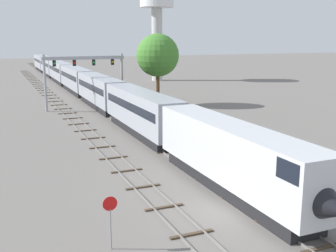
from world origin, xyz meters
name	(u,v)px	position (x,y,z in m)	size (l,w,h in m)	color
ground_plane	(228,211)	(0.00, 0.00, 0.00)	(400.00, 400.00, 0.00)	slate
track_main	(77,92)	(2.00, 60.00, 0.07)	(2.60, 200.00, 0.16)	slate
track_near	(65,111)	(-3.50, 40.00, 0.07)	(2.60, 160.00, 0.16)	slate
passenger_train	(76,79)	(2.00, 60.55, 2.61)	(3.04, 133.84, 4.80)	silver
signal_gantry	(84,69)	(-0.25, 40.88, 6.02)	(12.10, 0.49, 8.23)	#999BA0
water_tower	(157,7)	(24.90, 75.45, 17.58)	(8.26, 8.26, 23.18)	beige
stop_sign	(110,215)	(-8.00, -1.78, 1.87)	(0.76, 0.08, 2.88)	gray
trackside_tree_left	(158,55)	(10.86, 39.42, 7.86)	(6.61, 6.61, 11.19)	brown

